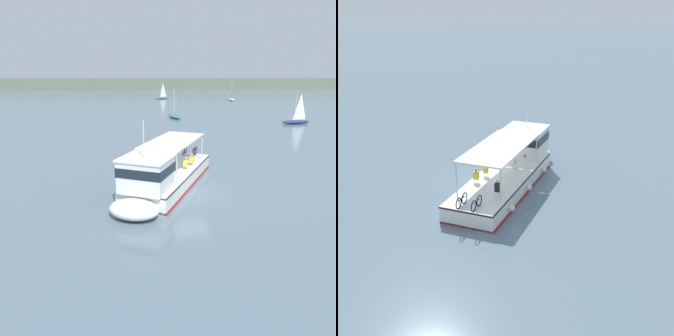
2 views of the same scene
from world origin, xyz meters
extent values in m
plane|color=slate|center=(0.00, 0.00, 0.00)|extent=(400.00, 400.00, 0.00)
cube|color=#606B5B|center=(0.00, 148.01, 2.57)|extent=(400.00, 28.00, 5.14)
cube|color=white|center=(-1.25, 2.16, 0.55)|extent=(7.20, 11.19, 1.10)
ellipsoid|color=white|center=(-3.69, -3.54, 0.55)|extent=(3.57, 3.18, 1.01)
cube|color=red|center=(-1.25, 2.16, 0.10)|extent=(7.23, 11.20, 0.16)
cube|color=#2D2D33|center=(-1.25, 2.16, 1.02)|extent=(7.25, 11.21, 0.10)
cube|color=white|center=(-2.98, -1.89, 2.05)|extent=(3.52, 3.46, 1.90)
cube|color=#19232D|center=(-2.98, -1.89, 2.38)|extent=(3.60, 3.52, 0.56)
cube|color=white|center=(-2.98, -1.89, 3.06)|extent=(3.73, 3.67, 0.12)
cube|color=white|center=(-1.07, 2.57, 3.15)|extent=(5.35, 7.32, 0.10)
cylinder|color=silver|center=(-1.10, -0.95, 2.10)|extent=(0.08, 0.08, 2.00)
cylinder|color=silver|center=(-3.60, 0.12, 2.10)|extent=(0.08, 0.08, 2.00)
cylinder|color=silver|center=(1.46, 5.02, 2.10)|extent=(0.08, 0.08, 2.00)
cylinder|color=silver|center=(-1.04, 6.09, 2.10)|extent=(0.08, 0.08, 2.00)
cylinder|color=silver|center=(-3.10, -2.16, 4.22)|extent=(0.06, 0.06, 2.20)
sphere|color=white|center=(-4.22, -0.27, 0.50)|extent=(0.36, 0.36, 0.36)
sphere|color=white|center=(-2.92, 2.77, 0.50)|extent=(0.36, 0.36, 0.36)
sphere|color=white|center=(-1.70, 5.62, 0.50)|extent=(0.36, 0.36, 0.36)
torus|color=black|center=(0.96, 6.16, 1.43)|extent=(0.32, 0.63, 0.66)
torus|color=black|center=(1.24, 6.81, 1.43)|extent=(0.32, 0.63, 0.66)
cylinder|color=#232328|center=(1.10, 6.48, 1.55)|extent=(0.33, 0.67, 0.06)
torus|color=black|center=(0.13, 6.52, 1.43)|extent=(0.32, 0.63, 0.66)
torus|color=black|center=(0.41, 7.16, 1.43)|extent=(0.32, 0.63, 0.66)
cylinder|color=#1E478C|center=(0.27, 6.84, 1.55)|extent=(0.33, 0.67, 0.06)
cube|color=black|center=(-0.89, 5.06, 1.56)|extent=(0.38, 0.33, 0.52)
sphere|color=tan|center=(-0.89, 5.06, 1.93)|extent=(0.20, 0.20, 0.20)
cube|color=yellow|center=(0.41, 3.22, 1.56)|extent=(0.38, 0.33, 0.52)
sphere|color=tan|center=(0.41, 3.22, 1.93)|extent=(0.20, 0.20, 0.20)
cube|color=yellow|center=(-0.16, 2.18, 1.56)|extent=(0.38, 0.33, 0.52)
sphere|color=tan|center=(-0.16, 2.18, 1.93)|extent=(0.20, 0.20, 0.20)
cube|color=white|center=(-2.06, 1.71, 1.56)|extent=(0.38, 0.33, 0.52)
sphere|color=beige|center=(-2.06, 1.71, 1.93)|extent=(0.20, 0.20, 0.20)
cube|color=white|center=(-2.78, 0.74, 1.56)|extent=(0.38, 0.33, 0.52)
sphere|color=#9E7051|center=(-2.78, 0.74, 1.93)|extent=(0.20, 0.20, 0.20)
ellipsoid|color=teal|center=(1.93, 38.16, 0.30)|extent=(2.73, 5.00, 0.60)
cylinder|color=silver|center=(1.85, 38.45, 3.00)|extent=(0.08, 0.08, 4.80)
pyramid|color=white|center=(2.12, 37.65, 2.69)|extent=(0.55, 1.64, 4.08)
ellipsoid|color=teal|center=(1.50, 82.32, 0.30)|extent=(4.78, 3.81, 0.60)
cylinder|color=silver|center=(1.25, 82.16, 3.00)|extent=(0.08, 0.08, 4.80)
pyramid|color=white|center=(1.94, 82.65, 2.69)|extent=(1.45, 0.99, 4.08)
ellipsoid|color=navy|center=(20.62, 30.15, 0.30)|extent=(4.98, 2.29, 0.60)
cylinder|color=silver|center=(20.32, 30.10, 3.00)|extent=(0.08, 0.08, 4.80)
pyramid|color=white|center=(21.15, 30.29, 2.69)|extent=(1.68, 0.38, 4.08)
ellipsoid|color=white|center=(21.39, 74.82, 0.30)|extent=(1.40, 4.80, 0.60)
cylinder|color=silver|center=(21.39, 75.12, 3.00)|extent=(0.08, 0.08, 4.80)
pyramid|color=white|center=(21.42, 74.27, 2.69)|extent=(0.06, 1.70, 4.08)
camera|label=1|loc=(-2.83, -20.48, 7.88)|focal=35.02mm
camera|label=2|loc=(-0.67, 28.08, 11.82)|focal=46.70mm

